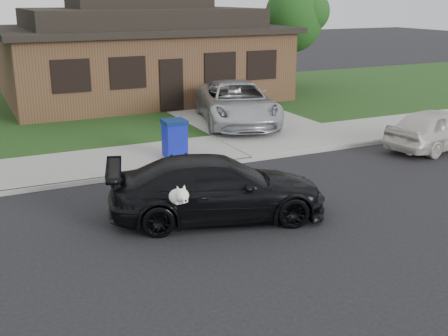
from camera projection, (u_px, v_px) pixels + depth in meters
name	position (u px, v px, depth m)	size (l,w,h in m)	color
ground	(176.00, 223.00, 12.14)	(120.00, 120.00, 0.00)	black
sidewalk	(115.00, 162.00, 16.43)	(60.00, 3.00, 0.12)	gray
curb	(130.00, 176.00, 15.14)	(60.00, 0.12, 0.12)	gray
lawn	(65.00, 113.00, 23.34)	(60.00, 13.00, 0.13)	#193814
driveway	(226.00, 113.00, 23.21)	(4.50, 13.00, 0.14)	gray
sedan	(218.00, 188.00, 12.24)	(5.09, 3.14, 1.38)	black
minivan	(237.00, 103.00, 20.86)	(2.55, 5.54, 1.54)	#B8BBC0
white_compact	(438.00, 129.00, 17.88)	(1.57, 3.89, 1.33)	silver
recycling_bin	(175.00, 138.00, 16.59)	(0.69, 0.73, 1.12)	#0E189F
house	(141.00, 54.00, 26.10)	(12.60, 8.60, 4.65)	#422B1C
tree_1	(297.00, 16.00, 28.46)	(3.15, 3.00, 5.25)	#332114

